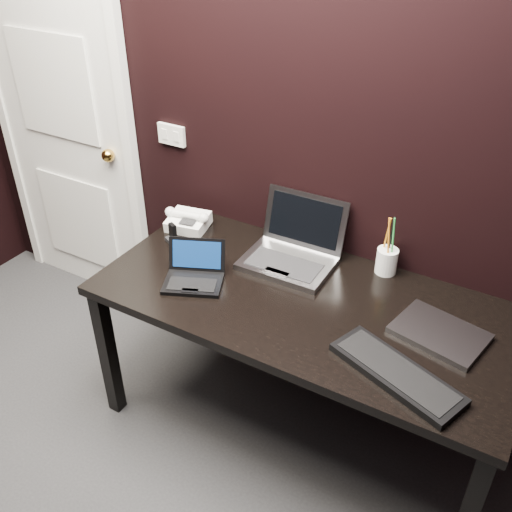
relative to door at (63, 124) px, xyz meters
The scene contains 11 objects.
wall_back 1.37m from the door, ahead, with size 4.00×4.00×0.00m, color black.
door is the anchor object (origin of this frame).
wall_switch 0.73m from the door, ahead, with size 0.15×0.02×0.10m.
desk 1.73m from the door, 12.82° to the right, with size 1.70×0.80×0.74m.
netbook 1.32m from the door, 22.54° to the right, with size 0.31×0.29×0.15m.
silver_laptop 1.51m from the door, ahead, with size 0.39×0.35×0.26m.
ext_keyboard 2.21m from the door, 16.05° to the right, with size 0.50×0.32×0.03m.
closed_laptop 2.22m from the door, ahead, with size 0.36×0.29×0.02m.
desk_phone 0.97m from the door, ahead, with size 0.23×0.20×0.11m.
mobile_phone 1.00m from the door, 17.26° to the right, with size 0.06×0.06×0.09m.
pen_cup 1.88m from the door, ahead, with size 0.11×0.11×0.27m.
Camera 1 is at (1.04, -0.27, 2.15)m, focal length 40.00 mm.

